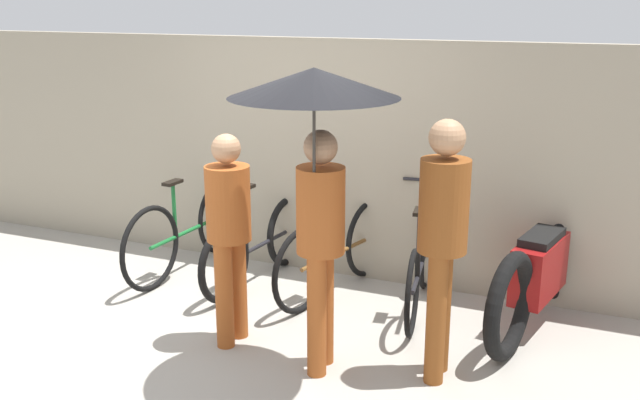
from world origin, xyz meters
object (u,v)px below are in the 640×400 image
Objects in this scene: pedestrian_leading at (229,225)px; pedestrian_center at (316,136)px; pedestrian_trailing at (443,230)px; parked_bicycle_0 at (189,229)px; parked_bicycle_1 at (258,244)px; parked_bicycle_3 at (420,267)px; parked_bicycle_2 at (338,251)px; motorcycle at (539,273)px.

pedestrian_center is (0.77, -0.21, 0.74)m from pedestrian_leading.
pedestrian_trailing reaches higher than pedestrian_leading.
parked_bicycle_0 is 0.74m from parked_bicycle_1.
parked_bicycle_1 is at bearing -31.48° from pedestrian_trailing.
parked_bicycle_3 is 0.79× the size of pedestrian_center.
parked_bicycle_2 is at bearing -85.11° from parked_bicycle_0.
pedestrian_center is 2.23m from motorcycle.
pedestrian_center is (-0.35, -1.32, 1.28)m from parked_bicycle_3.
parked_bicycle_1 is 2.24m from pedestrian_trailing.
parked_bicycle_0 is 1.09× the size of parked_bicycle_2.
pedestrian_trailing reaches higher than parked_bicycle_2.
pedestrian_trailing is (1.13, -1.07, 0.66)m from parked_bicycle_2.
pedestrian_center reaches higher than pedestrian_leading.
pedestrian_trailing is at bearing -164.01° from pedestrian_center.
parked_bicycle_3 is 1.88m from pedestrian_center.
pedestrian_trailing is at bearing -172.14° from pedestrian_leading.
pedestrian_leading is (1.10, -1.13, 0.51)m from parked_bicycle_0.
pedestrian_center reaches higher than parked_bicycle_0.
pedestrian_center is (1.86, -1.35, 1.25)m from parked_bicycle_0.
pedestrian_trailing is (0.40, -1.02, 0.67)m from parked_bicycle_3.
pedestrian_center is 1.18× the size of pedestrian_trailing.
parked_bicycle_3 reaches higher than motorcycle.
pedestrian_center is (0.38, -1.37, 1.27)m from parked_bicycle_2.
parked_bicycle_0 is 0.90× the size of motorcycle.
pedestrian_leading reaches higher than parked_bicycle_0.
pedestrian_leading is 1.53m from pedestrian_trailing.
pedestrian_center reaches higher than pedestrian_trailing.
parked_bicycle_3 is at bearing -110.92° from pedestrian_center.
parked_bicycle_2 is 1.91m from pedestrian_center.
pedestrian_center reaches higher than motorcycle.
parked_bicycle_1 is (0.74, -0.02, -0.04)m from parked_bicycle_0.
parked_bicycle_1 is 0.81× the size of pedestrian_center.
pedestrian_trailing is (1.52, 0.09, 0.12)m from pedestrian_leading.
parked_bicycle_2 is at bearing 101.30° from motorcycle.
motorcycle is (2.40, 0.04, 0.08)m from parked_bicycle_1.
pedestrian_leading is at bearing -132.16° from parked_bicycle_0.
pedestrian_center is 1.01m from pedestrian_trailing.
parked_bicycle_0 is 2.89m from pedestrian_trailing.
pedestrian_leading is at bearing 175.44° from parked_bicycle_2.
pedestrian_leading is at bearing -155.78° from parked_bicycle_1.
pedestrian_leading is (-0.38, -1.16, 0.53)m from parked_bicycle_2.
parked_bicycle_1 reaches higher than parked_bicycle_0.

